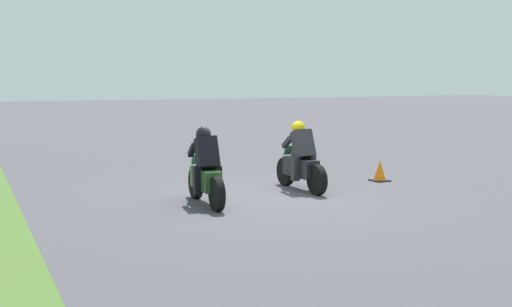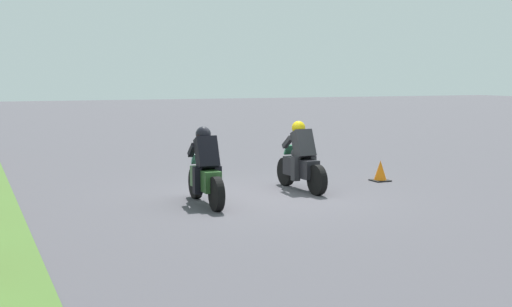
{
  "view_description": "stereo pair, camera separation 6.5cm",
  "coord_description": "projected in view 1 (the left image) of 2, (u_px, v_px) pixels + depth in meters",
  "views": [
    {
      "loc": [
        -12.41,
        5.62,
        2.46
      ],
      "look_at": [
        0.03,
        0.13,
        0.9
      ],
      "focal_mm": 46.88,
      "sensor_mm": 36.0,
      "label": 1
    },
    {
      "loc": [
        -12.44,
        5.56,
        2.46
      ],
      "look_at": [
        0.03,
        0.13,
        0.9
      ],
      "focal_mm": 46.88,
      "sensor_mm": 36.0,
      "label": 2
    }
  ],
  "objects": [
    {
      "name": "ground_plane",
      "position": [
        262.0,
        197.0,
        13.82
      ],
      "size": [
        120.0,
        120.0,
        0.0
      ],
      "primitive_type": "plane",
      "color": "#47454C"
    },
    {
      "name": "rider_lane_b",
      "position": [
        206.0,
        173.0,
        12.9
      ],
      "size": [
        2.04,
        0.55,
        1.51
      ],
      "rotation": [
        0.0,
        0.0,
        -0.05
      ],
      "color": "black",
      "rests_on": "ground_plane"
    },
    {
      "name": "traffic_cone",
      "position": [
        380.0,
        171.0,
        15.86
      ],
      "size": [
        0.4,
        0.4,
        0.5
      ],
      "color": "black",
      "rests_on": "ground_plane"
    },
    {
      "name": "rider_lane_a",
      "position": [
        301.0,
        162.0,
        14.54
      ],
      "size": [
        2.04,
        0.54,
        1.51
      ],
      "rotation": [
        0.0,
        0.0,
        0.03
      ],
      "color": "black",
      "rests_on": "ground_plane"
    }
  ]
}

